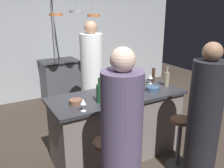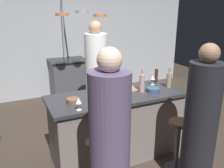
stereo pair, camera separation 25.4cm
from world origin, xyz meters
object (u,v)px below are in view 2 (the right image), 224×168
(stove_range, at_px, (69,79))
(wine_bottle_rose, at_px, (142,83))
(cutting_board, at_px, (126,89))
(pepper_mill, at_px, (156,76))
(guest_left, at_px, (110,150))
(bar_stool_right, at_px, (177,143))
(wine_glass_near_right_guest, at_px, (79,101))
(wine_bottle_dark, at_px, (105,86))
(wine_bottle_red, at_px, (115,87))
(chef, at_px, (96,77))
(wine_glass_by_chef, at_px, (153,78))
(guest_right, at_px, (200,127))
(mixing_bowl_wooden, at_px, (73,101))
(wine_bottle_white, at_px, (169,80))
(mixing_bowl_ceramic, at_px, (125,97))
(mixing_bowl_blue, at_px, (153,90))
(bar_stool_left, at_px, (98,166))
(wine_bottle_green, at_px, (96,93))

(stove_range, relative_size, wine_bottle_rose, 2.74)
(cutting_board, height_order, pepper_mill, pepper_mill)
(guest_left, bearing_deg, pepper_mill, 42.28)
(bar_stool_right, bearing_deg, wine_glass_near_right_guest, 162.89)
(wine_bottle_dark, bearing_deg, stove_range, 86.52)
(wine_bottle_red, bearing_deg, chef, 80.79)
(stove_range, distance_m, wine_glass_by_chef, 2.45)
(guest_right, xyz_separation_m, cutting_board, (-0.33, 1.07, 0.14))
(pepper_mill, distance_m, wine_glass_near_right_guest, 1.45)
(wine_bottle_dark, height_order, wine_glass_by_chef, wine_bottle_dark)
(wine_bottle_rose, distance_m, mixing_bowl_wooden, 0.95)
(wine_bottle_dark, xyz_separation_m, wine_bottle_rose, (0.49, -0.09, -0.00))
(wine_bottle_white, bearing_deg, wine_glass_near_right_guest, -170.75)
(guest_right, bearing_deg, mixing_bowl_ceramic, 123.87)
(bar_stool_right, height_order, wine_bottle_dark, wine_bottle_dark)
(pepper_mill, height_order, mixing_bowl_wooden, pepper_mill)
(pepper_mill, distance_m, mixing_bowl_blue, 0.44)
(bar_stool_right, height_order, mixing_bowl_wooden, mixing_bowl_wooden)
(guest_left, relative_size, mixing_bowl_ceramic, 11.35)
(wine_bottle_rose, xyz_separation_m, mixing_bowl_blue, (0.14, -0.07, -0.10))
(pepper_mill, bearing_deg, mixing_bowl_wooden, -169.35)
(pepper_mill, relative_size, wine_glass_by_chef, 1.44)
(stove_range, xyz_separation_m, wine_bottle_white, (0.80, -2.49, 0.56))
(wine_bottle_dark, height_order, mixing_bowl_ceramic, wine_bottle_dark)
(mixing_bowl_ceramic, bearing_deg, guest_right, -56.13)
(bar_stool_left, xyz_separation_m, wine_bottle_white, (1.31, 0.58, 0.63))
(bar_stool_left, relative_size, guest_right, 0.41)
(bar_stool_left, bearing_deg, stove_range, 80.42)
(chef, bearing_deg, cutting_board, -87.49)
(cutting_board, relative_size, wine_bottle_dark, 0.98)
(wine_glass_near_right_guest, bearing_deg, wine_bottle_red, 22.87)
(bar_stool_right, distance_m, wine_bottle_rose, 0.89)
(bar_stool_right, height_order, wine_bottle_red, wine_bottle_red)
(guest_right, bearing_deg, wine_bottle_red, 120.91)
(bar_stool_left, bearing_deg, bar_stool_right, 0.00)
(wine_glass_by_chef, bearing_deg, wine_bottle_red, -165.05)
(stove_range, xyz_separation_m, wine_bottle_red, (-0.04, -2.48, 0.57))
(wine_glass_near_right_guest, distance_m, mixing_bowl_blue, 1.10)
(wine_bottle_green, xyz_separation_m, mixing_bowl_wooden, (-0.26, 0.09, -0.09))
(stove_range, xyz_separation_m, mixing_bowl_ceramic, (0.01, -2.66, 0.49))
(wine_bottle_rose, distance_m, mixing_bowl_ceramic, 0.39)
(stove_range, distance_m, wine_glass_near_right_guest, 2.84)
(stove_range, bearing_deg, chef, -83.96)
(wine_bottle_white, distance_m, mixing_bowl_ceramic, 0.81)
(guest_left, bearing_deg, wine_bottle_dark, 68.60)
(chef, distance_m, mixing_bowl_ceramic, 1.32)
(wine_glass_by_chef, relative_size, mixing_bowl_blue, 0.83)
(cutting_board, xyz_separation_m, wine_bottle_white, (0.61, -0.15, 0.10))
(stove_range, bearing_deg, wine_bottle_white, -72.28)
(cutting_board, height_order, wine_bottle_white, wine_bottle_white)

